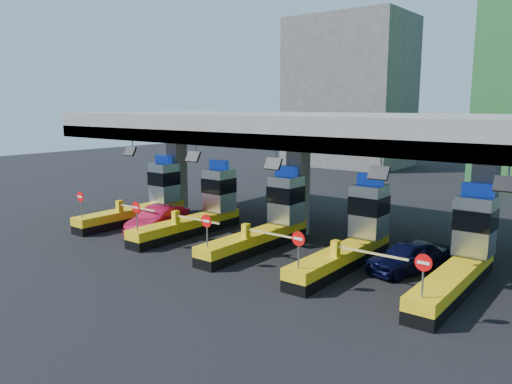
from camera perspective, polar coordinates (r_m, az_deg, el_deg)
The scene contains 10 objects.
ground at distance 26.93m, azimuth 1.22°, elevation -6.21°, with size 120.00×120.00×0.00m, color black.
toll_canopy at distance 28.27m, azimuth 4.76°, elevation 7.15°, with size 28.00×12.09×7.00m.
toll_lane_far_left at distance 33.56m, azimuth -12.32°, elevation -0.76°, with size 4.43×8.00×4.16m.
toll_lane_left at distance 29.95m, azimuth -6.16°, elevation -1.86°, with size 4.43×8.00×4.16m.
toll_lane_center at distance 26.80m, azimuth 1.59°, elevation -3.21°, with size 4.43×8.00×4.16m.
toll_lane_right at distance 24.27m, azimuth 11.19°, elevation -4.79°, with size 4.43×8.00×4.16m.
toll_lane_far_right at distance 22.58m, azimuth 22.66°, elevation -6.49°, with size 4.43×8.00×4.16m.
bg_building_concrete at distance 63.97m, azimuth 10.62°, elevation 11.10°, with size 14.00×10.00×18.00m, color #4C4C49.
van at distance 23.74m, azimuth 17.03°, elevation -7.08°, with size 1.69×4.20×1.43m, color black.
red_car at distance 30.25m, azimuth -11.12°, elevation -3.09°, with size 1.63×4.66×1.54m, color maroon.
Camera 1 is at (15.41, -20.79, 7.47)m, focal length 35.00 mm.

